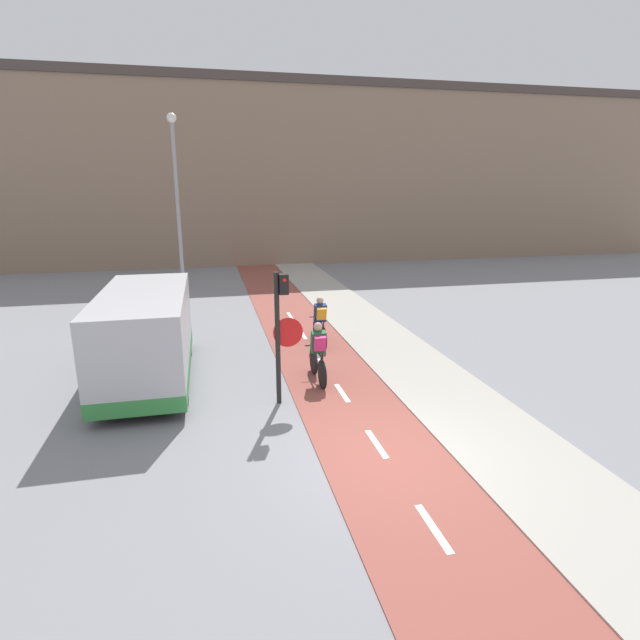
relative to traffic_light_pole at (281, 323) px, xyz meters
The scene contains 9 objects.
ground_plane 3.70m from the traffic_light_pole, 62.78° to the right, with size 120.00×120.00×0.00m, color gray.
bike_lane 3.69m from the traffic_light_pole, 62.74° to the right, with size 2.39×60.00×0.02m.
sidewalk_strip 5.13m from the traffic_light_pole, 36.32° to the right, with size 2.40×60.00×0.05m.
building_row_background 23.47m from the traffic_light_pole, 86.40° to the left, with size 60.00×5.20×11.13m.
traffic_light_pole is the anchor object (origin of this frame).
street_lamp_far 10.58m from the traffic_light_pole, 104.06° to the left, with size 0.36×0.36×7.42m.
cyclist_near 1.90m from the traffic_light_pole, 45.01° to the left, with size 0.46×1.72×1.54m.
cyclist_far 4.48m from the traffic_light_pole, 65.79° to the left, with size 0.46×1.69×1.54m.
van 3.82m from the traffic_light_pole, 145.91° to the left, with size 2.03×5.38×2.30m.
Camera 1 is at (-2.97, -7.65, 4.79)m, focal length 28.00 mm.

